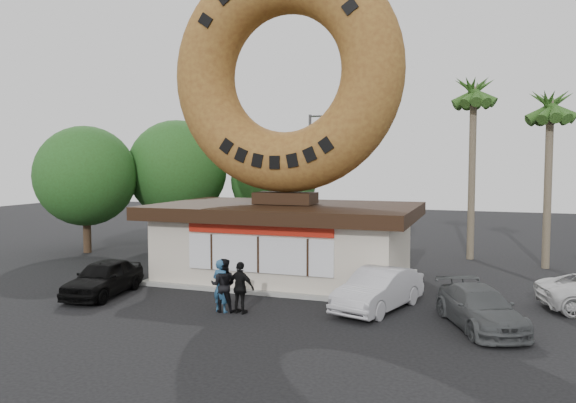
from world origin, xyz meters
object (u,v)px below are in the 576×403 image
Objects in this scene: street_lamp at (312,172)px; person_right at (241,288)px; person_center at (223,285)px; person_left at (221,286)px; car_black at (103,278)px; giant_donut at (285,73)px; car_silver at (378,289)px; car_grey at (480,308)px; donut_shop at (285,239)px.

person_right is (2.35, -15.84, -3.60)m from street_lamp.
person_left is at bearing 43.47° from person_center.
car_black is (-5.36, 0.56, -0.23)m from person_center.
giant_donut is at bearing 36.65° from car_black.
person_center is 5.35m from car_silver.
giant_donut reaches higher than person_center.
street_lamp is 4.39× the size of person_left.
car_grey is at bearing -164.50° from person_right.
giant_donut is 2.36× the size of car_silver.
person_right is (0.66, -0.02, -0.03)m from person_center.
donut_shop is 5.91m from person_right.
car_black is at bearing 2.85° from person_right.
car_silver is 1.02× the size of car_grey.
street_lamp is 1.88× the size of car_grey.
person_right is at bearing -81.56° from street_lamp.
person_left is 0.09m from person_center.
person_center is at bearing 6.25° from person_right.
person_left is (1.64, -15.89, -3.57)m from street_lamp.
giant_donut is at bearing -76.78° from person_right.
person_right is at bearing 163.85° from car_grey.
person_left is at bearing 163.56° from car_grey.
street_lamp is 18.34m from car_grey.
giant_donut reaches higher than person_left.
person_center is 0.42× the size of car_silver.
donut_shop is 5.94m from person_left.
giant_donut is at bearing -103.27° from person_center.
giant_donut reaches higher than car_black.
person_center is at bearing -140.84° from car_silver.
person_right reaches higher than car_silver.
person_right is at bearing -12.48° from car_black.
person_left is at bearing -84.10° from street_lamp.
donut_shop is at bearing 36.57° from car_black.
person_left is at bearing -92.07° from giant_donut.
donut_shop is 9.55m from car_grey.
person_center is 1.04× the size of person_right.
car_grey is (3.35, -1.08, -0.09)m from car_silver.
street_lamp is at bearing 69.53° from car_black.
car_silver is (4.95, 2.01, -0.20)m from person_center.
car_black is (-5.52, -5.26, -8.21)m from giant_donut.
person_right is at bearing -164.54° from person_left.
street_lamp reaches higher than donut_shop.
car_grey is (7.64, 0.96, -0.26)m from person_right.
person_right is at bearing -85.15° from giant_donut.
person_center reaches higher than person_right.
person_center is at bearing -12.90° from car_black.
street_lamp is 1.85× the size of car_silver.
giant_donut is at bearing 158.58° from car_silver.
giant_donut is 5.79× the size of person_right.
street_lamp is at bearing -95.55° from person_center.
donut_shop is 2.59× the size of car_silver.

